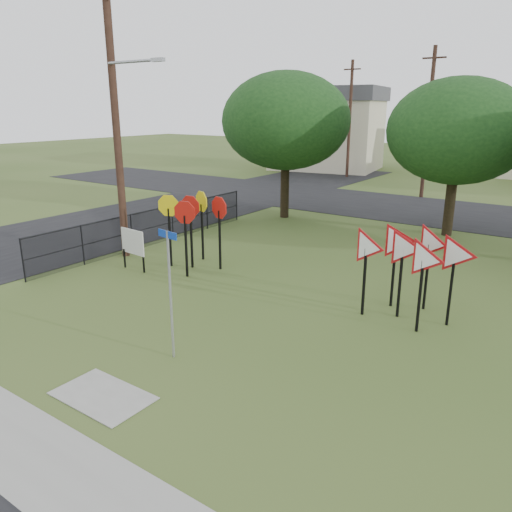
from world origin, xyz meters
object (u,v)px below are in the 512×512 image
(street_name_sign, at_px, (170,287))
(yield_sign_cluster, at_px, (411,252))
(stop_sign_cluster, at_px, (193,215))
(info_board, at_px, (133,243))

(street_name_sign, xyz_separation_m, yield_sign_cluster, (3.60, 5.36, 0.12))
(stop_sign_cluster, distance_m, info_board, 2.34)
(street_name_sign, distance_m, stop_sign_cluster, 6.70)
(street_name_sign, height_order, stop_sign_cluster, street_name_sign)
(yield_sign_cluster, bearing_deg, info_board, -170.68)
(stop_sign_cluster, bearing_deg, info_board, -136.89)
(stop_sign_cluster, distance_m, yield_sign_cluster, 7.70)
(stop_sign_cluster, bearing_deg, yield_sign_cluster, 0.46)
(street_name_sign, distance_m, info_board, 6.87)
(street_name_sign, bearing_deg, info_board, 145.80)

